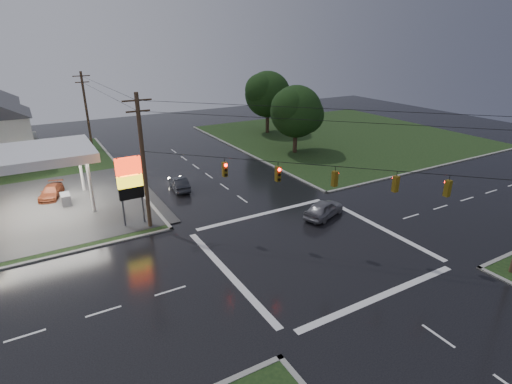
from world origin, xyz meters
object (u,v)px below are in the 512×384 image
tree_ne_near (297,112)px  car_crossing (324,209)px  utility_pole_n (86,110)px  car_north (179,184)px  utility_pole_nw (143,161)px  pylon_sign (130,180)px  tree_ne_far (269,94)px  car_pump (51,192)px

tree_ne_near → car_crossing: (-9.87, -18.14, -4.80)m
utility_pole_n → car_north: size_ratio=2.56×
utility_pole_nw → car_crossing: bearing=-22.3°
pylon_sign → car_north: 9.17m
pylon_sign → utility_pole_nw: bearing=-45.0°
utility_pole_n → tree_ne_far: utility_pole_n is taller
tree_ne_near → car_north: (-18.55, -5.51, -4.88)m
utility_pole_nw → tree_ne_far: (26.65, 24.49, 0.46)m
car_pump → car_crossing: bearing=-20.5°
utility_pole_nw → tree_ne_near: bearing=27.9°
pylon_sign → tree_ne_near: (24.64, 11.49, 1.55)m
tree_ne_near → car_north: 19.95m
utility_pole_nw → utility_pole_n: bearing=90.0°
car_pump → pylon_sign: bearing=-42.5°
utility_pole_nw → car_pump: size_ratio=2.67×
tree_ne_near → car_pump: tree_ne_near is taller
pylon_sign → car_north: (6.10, 5.98, -3.33)m
pylon_sign → tree_ne_far: size_ratio=0.61×
tree_ne_far → car_crossing: 33.22m
tree_ne_near → car_north: size_ratio=2.19×
tree_ne_far → car_north: size_ratio=2.39×
car_crossing → car_pump: size_ratio=1.09×
utility_pole_n → car_crossing: size_ratio=2.35×
pylon_sign → utility_pole_n: bearing=87.9°
pylon_sign → tree_ne_near: size_ratio=0.67×
pylon_sign → utility_pole_n: size_ratio=0.57×
utility_pole_nw → car_north: (5.10, 6.98, -5.04)m
utility_pole_nw → utility_pole_n: size_ratio=1.05×
tree_ne_near → car_crossing: bearing=-118.5°
utility_pole_nw → tree_ne_near: (23.64, 12.49, -0.16)m
tree_ne_far → pylon_sign: bearing=-139.6°
utility_pole_n → car_pump: (-6.50, -17.25, -4.87)m
pylon_sign → tree_ne_near: tree_ne_near is taller
car_north → car_pump: bearing=-13.3°
pylon_sign → car_pump: (-5.50, 10.25, -3.41)m
car_north → car_pump: 12.36m
car_north → utility_pole_nw: bearing=60.8°
pylon_sign → utility_pole_n: utility_pole_n is taller
car_crossing → car_pump: 26.40m
utility_pole_n → tree_ne_far: size_ratio=1.07×
utility_pole_n → car_pump: utility_pole_n is taller
car_north → car_crossing: 15.32m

